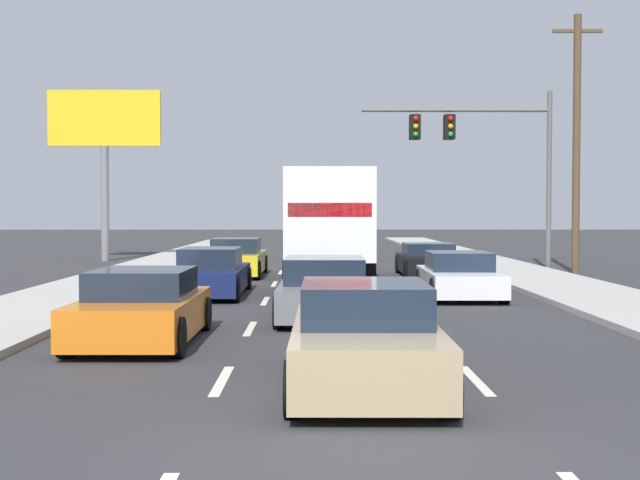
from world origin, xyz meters
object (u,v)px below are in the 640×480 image
object	(u,v)px
car_yellow	(237,259)
roadside_billboard	(104,136)
car_orange	(142,309)
car_gray	(324,291)
traffic_signal_mast	(472,141)
box_truck	(328,220)
car_tan	(365,340)
car_white	(459,277)
car_black	(428,261)
car_navy	(212,274)
utility_pole_mid	(576,141)

from	to	relation	value
car_yellow	roadside_billboard	distance (m)	12.41
car_orange	car_gray	xyz separation A→B (m)	(3.18, 3.12, 0.01)
car_gray	traffic_signal_mast	xyz separation A→B (m)	(5.90, 15.06, 4.38)
box_truck	roadside_billboard	size ratio (longest dim) A/B	1.12
car_yellow	car_tan	bearing A→B (deg)	-79.81
car_tan	traffic_signal_mast	bearing A→B (deg)	75.96
car_yellow	car_white	bearing A→B (deg)	-47.97
car_orange	roadside_billboard	xyz separation A→B (m)	(-6.53, 23.92, 5.08)
car_orange	car_white	world-z (taller)	car_orange
car_orange	traffic_signal_mast	xyz separation A→B (m)	(9.08, 18.18, 4.39)
car_orange	car_tan	bearing A→B (deg)	-45.46
car_yellow	car_white	world-z (taller)	car_yellow
box_truck	car_gray	size ratio (longest dim) A/B	2.15
car_yellow	car_black	world-z (taller)	car_yellow
car_white	box_truck	bearing A→B (deg)	135.17
car_navy	car_white	bearing A→B (deg)	-4.19
car_navy	roadside_billboard	distance (m)	17.91
car_black	utility_pole_mid	xyz separation A→B (m)	(5.60, 1.56, 4.31)
box_truck	car_yellow	bearing A→B (deg)	129.00
box_truck	car_gray	xyz separation A→B (m)	(-0.22, -7.90, -1.38)
car_gray	roadside_billboard	world-z (taller)	roadside_billboard
box_truck	roadside_billboard	bearing A→B (deg)	127.59
car_black	car_orange	bearing A→B (deg)	-115.23
car_yellow	car_orange	world-z (taller)	car_yellow
car_tan	car_white	bearing A→B (deg)	74.35
roadside_billboard	car_orange	bearing A→B (deg)	-74.73
box_truck	traffic_signal_mast	distance (m)	9.62
box_truck	traffic_signal_mast	size ratio (longest dim) A/B	1.18
box_truck	car_tan	distance (m)	14.77
car_gray	roadside_billboard	bearing A→B (deg)	115.03
car_navy	box_truck	world-z (taller)	box_truck
car_gray	car_white	xyz separation A→B (m)	(3.61, 4.53, -0.06)
traffic_signal_mast	car_black	bearing A→B (deg)	-121.76
car_orange	car_gray	distance (m)	4.46
car_navy	roadside_billboard	bearing A→B (deg)	113.13
car_navy	car_gray	world-z (taller)	car_gray
car_gray	traffic_signal_mast	size ratio (longest dim) A/B	0.55
box_truck	car_black	distance (m)	5.31
car_gray	car_tan	bearing A→B (deg)	-86.35
car_navy	car_black	world-z (taller)	car_navy
car_yellow	utility_pole_mid	xyz separation A→B (m)	(12.25, 1.40, 4.23)
box_truck	car_gray	world-z (taller)	box_truck
car_gray	roadside_billboard	size ratio (longest dim) A/B	0.52
car_yellow	car_black	bearing A→B (deg)	-1.39
car_white	utility_pole_mid	distance (m)	11.21
box_truck	utility_pole_mid	distance (m)	10.91
car_white	roadside_billboard	xyz separation A→B (m)	(-13.32, 16.27, 5.12)
car_navy	traffic_signal_mast	size ratio (longest dim) A/B	0.63
utility_pole_mid	roadside_billboard	xyz separation A→B (m)	(-19.06, 7.65, 0.83)
traffic_signal_mast	roadside_billboard	xyz separation A→B (m)	(-15.61, 5.74, 0.69)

